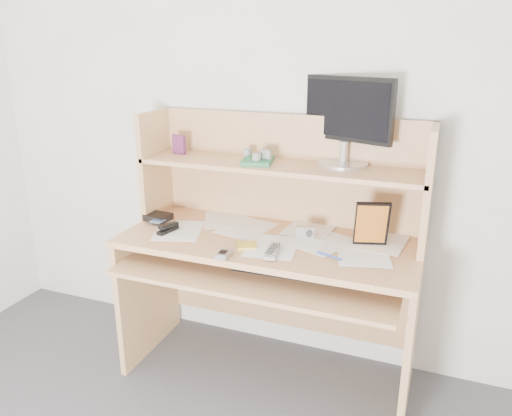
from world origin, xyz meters
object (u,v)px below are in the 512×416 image
(keyboard, at_px, (289,267))
(game_case, at_px, (372,224))
(monitor, at_px, (346,119))
(desk, at_px, (273,244))
(tv_remote, at_px, (272,251))

(keyboard, relative_size, game_case, 2.34)
(keyboard, height_order, game_case, game_case)
(game_case, xyz_separation_m, monitor, (-0.17, 0.17, 0.44))
(desk, height_order, monitor, monitor)
(desk, relative_size, tv_remote, 8.28)
(monitor, bearing_deg, tv_remote, -96.86)
(desk, relative_size, game_case, 6.56)
(keyboard, bearing_deg, game_case, 24.35)
(keyboard, xyz_separation_m, monitor, (0.16, 0.34, 0.63))
(desk, distance_m, monitor, 0.69)
(game_case, bearing_deg, desk, 162.90)
(desk, xyz_separation_m, keyboard, (0.13, -0.17, -0.03))
(desk, height_order, tv_remote, desk)
(tv_remote, height_order, game_case, game_case)
(game_case, bearing_deg, monitor, 118.51)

